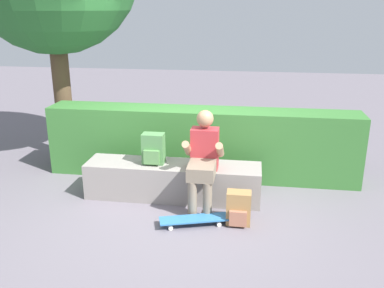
# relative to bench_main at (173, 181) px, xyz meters

# --- Properties ---
(ground_plane) EXTENTS (24.00, 24.00, 0.00)m
(ground_plane) POSITION_rel_bench_main_xyz_m (0.00, -0.34, -0.23)
(ground_plane) COLOR slate
(bench_main) EXTENTS (2.28, 0.52, 0.47)m
(bench_main) POSITION_rel_bench_main_xyz_m (0.00, 0.00, 0.00)
(bench_main) COLOR gray
(bench_main) RESTS_ON ground
(person_skater) EXTENTS (0.49, 0.62, 1.22)m
(person_skater) POSITION_rel_bench_main_xyz_m (0.43, -0.22, 0.43)
(person_skater) COLOR #B73338
(person_skater) RESTS_ON ground
(skateboard_near_person) EXTENTS (0.82, 0.43, 0.09)m
(skateboard_near_person) POSITION_rel_bench_main_xyz_m (0.38, -0.71, -0.16)
(skateboard_near_person) COLOR teal
(skateboard_near_person) RESTS_ON ground
(backpack_on_bench) EXTENTS (0.28, 0.23, 0.40)m
(backpack_on_bench) POSITION_rel_bench_main_xyz_m (-0.25, -0.01, 0.43)
(backpack_on_bench) COLOR #51894C
(backpack_on_bench) RESTS_ON bench_main
(backpack_on_ground) EXTENTS (0.28, 0.23, 0.40)m
(backpack_on_ground) POSITION_rel_bench_main_xyz_m (0.89, -0.60, -0.04)
(backpack_on_ground) COLOR #A37A47
(backpack_on_ground) RESTS_ON ground
(hedge_row) EXTENTS (4.51, 0.55, 1.01)m
(hedge_row) POSITION_rel_bench_main_xyz_m (0.27, 0.82, 0.27)
(hedge_row) COLOR #387532
(hedge_row) RESTS_ON ground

